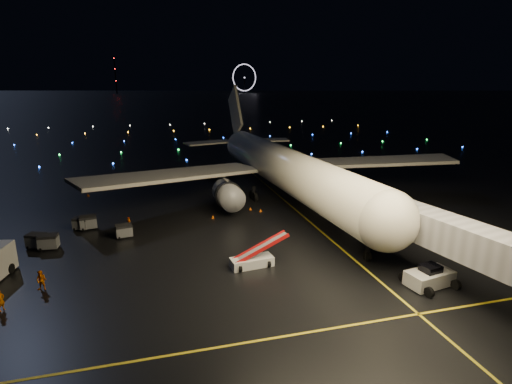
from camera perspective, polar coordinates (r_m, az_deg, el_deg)
The scene contains 21 objects.
ground at distance 334.77m, azimuth -13.77°, elevation 11.78°, with size 2000.00×2000.00×0.00m, color black.
lane_centre at distance 56.10m, azimuth 6.93°, elevation -3.60°, with size 0.25×80.00×0.02m, color gold.
lane_cross at distance 30.34m, azimuth -6.61°, elevation -21.35°, with size 60.00×0.25×0.02m, color gold.
airliner at distance 64.89m, azimuth 2.92°, elevation 7.06°, with size 62.11×59.01×17.60m, color silver, non-canonical shape.
pushback_tug at distance 40.65m, azimuth 23.56°, elevation -10.86°, with size 4.31×2.26×2.05m, color silver.
belt_loader at distance 40.81m, azimuth -0.60°, elevation -8.60°, with size 6.35×1.73×3.08m, color silver, non-canonical shape.
crew_a at distance 39.71m, azimuth -32.69°, elevation -12.90°, with size 0.67×0.44×1.85m, color #F76C00.
crew_b at distance 41.50m, azimuth -28.32°, elevation -11.05°, with size 0.91×0.71×1.87m, color #F76C00.
crew_c at distance 52.95m, azimuth -17.68°, elevation -4.37°, with size 1.06×0.44×1.81m, color #F76C00.
safety_cone_0 at distance 58.01m, azimuth 0.67°, elevation -2.62°, with size 0.40×0.40×0.45m, color #F15A06.
safety_cone_1 at distance 58.85m, azimuth -0.80°, elevation -2.36°, with size 0.39×0.39×0.44m, color #F15A06.
safety_cone_2 at distance 55.60m, azimuth -6.18°, elevation -3.52°, with size 0.39×0.39×0.45m, color #F15A06.
safety_cone_3 at distance 71.56m, azimuth -22.88°, elevation -0.36°, with size 0.43×0.43×0.49m, color #F15A06.
ferris_wheel at distance 774.96m, azimuth -1.66°, elevation 15.88°, with size 50.00×4.00×52.00m, color black, non-canonical shape.
radio_mast at distance 776.05m, azimuth -19.45°, elevation 15.49°, with size 1.80×1.80×64.00m, color black.
taxiway_lights at distance 141.55m, azimuth -11.60°, elevation 7.73°, with size 164.00×92.00×0.36m, color black, non-canonical shape.
baggage_cart_0 at distance 50.99m, azimuth -18.34°, elevation -5.32°, with size 1.88×1.32×1.60m, color slate.
baggage_cart_1 at distance 55.40m, azimuth -22.85°, elevation -4.05°, with size 2.03×1.42×1.72m, color slate.
baggage_cart_2 at distance 50.79m, azimuth -27.52°, elevation -6.34°, with size 1.99×1.40×1.70m, color slate.
baggage_cart_3 at distance 55.63m, azimuth -23.71°, elevation -4.16°, with size 1.82×1.27×1.54m, color slate.
baggage_cart_4 at distance 51.78m, azimuth -28.85°, elevation -6.13°, with size 1.97×1.38×1.67m, color slate.
Camera 1 is at (-8.06, -34.19, 18.07)m, focal length 28.00 mm.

